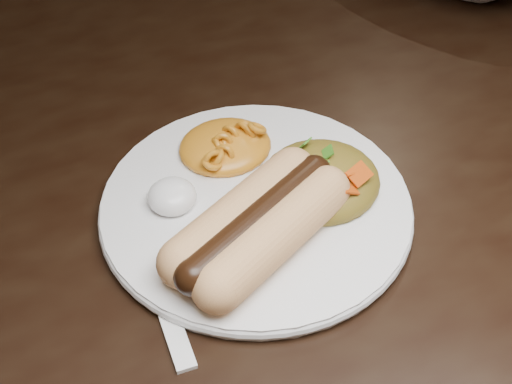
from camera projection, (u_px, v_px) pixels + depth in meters
name	position (u px, v px, depth m)	size (l,w,h in m)	color
table	(254.00, 186.00, 0.76)	(1.60, 0.90, 0.75)	black
plate	(256.00, 206.00, 0.60)	(0.26, 0.26, 0.01)	white
hotdog	(258.00, 224.00, 0.55)	(0.14, 0.12, 0.04)	#FEC779
mac_and_cheese	(225.00, 136.00, 0.63)	(0.08, 0.08, 0.03)	gold
sour_cream	(172.00, 193.00, 0.58)	(0.04, 0.04, 0.02)	white
taco_salad	(321.00, 171.00, 0.60)	(0.10, 0.10, 0.05)	#A75415
fork	(168.00, 314.00, 0.53)	(0.02, 0.13, 0.00)	white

